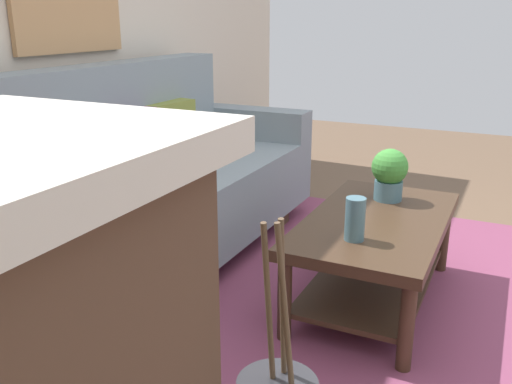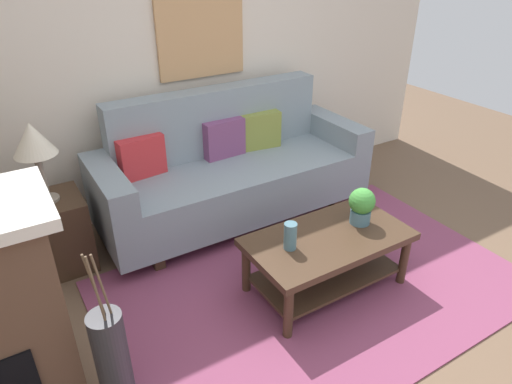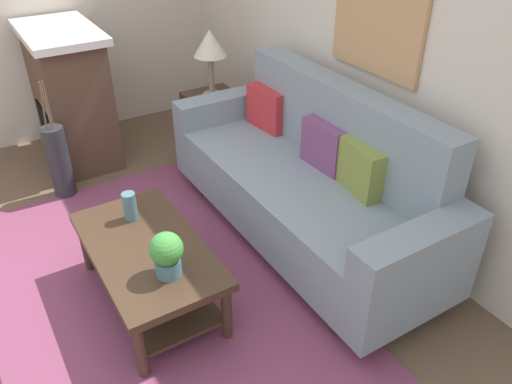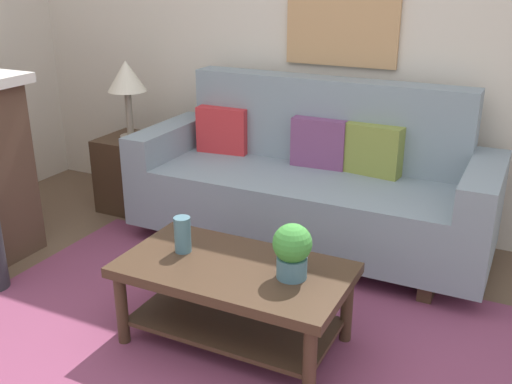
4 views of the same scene
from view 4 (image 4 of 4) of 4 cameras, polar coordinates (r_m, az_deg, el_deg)
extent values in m
cube|color=beige|center=(4.15, 8.68, 15.06)|extent=(5.16, 0.10, 2.70)
cube|color=#843D5B|center=(3.10, -2.86, -13.61)|extent=(2.86, 1.85, 0.01)
cube|color=gray|center=(3.85, 4.92, -1.12)|extent=(1.90, 0.84, 0.40)
cube|color=gray|center=(3.98, 6.84, 6.86)|extent=(1.90, 0.20, 0.56)
cube|color=gray|center=(4.27, -8.22, 2.46)|extent=(0.20, 0.84, 0.60)
cube|color=gray|center=(3.60, 20.69, -2.34)|extent=(0.20, 0.84, 0.60)
cube|color=#422D1E|center=(4.30, -5.76, -2.45)|extent=(0.08, 0.74, 0.12)
cube|color=#422D1E|center=(3.77, 16.97, -6.89)|extent=(0.08, 0.74, 0.12)
cube|color=red|center=(4.19, -3.21, 5.97)|extent=(0.37, 0.16, 0.32)
cube|color=#7A4270|center=(3.90, 6.11, 4.74)|extent=(0.37, 0.14, 0.32)
cube|color=olive|center=(3.79, 11.22, 4.00)|extent=(0.37, 0.17, 0.32)
cube|color=#422D1E|center=(2.85, -2.13, -7.53)|extent=(1.10, 0.60, 0.05)
cube|color=#422D1E|center=(2.99, -2.06, -12.33)|extent=(0.98, 0.50, 0.02)
cylinder|color=#422D1E|center=(3.02, -12.77, -11.02)|extent=(0.06, 0.06, 0.38)
cylinder|color=#422D1E|center=(2.60, 5.17, -16.33)|extent=(0.06, 0.06, 0.38)
cylinder|color=#422D1E|center=(3.36, -7.48, -7.10)|extent=(0.06, 0.06, 0.38)
cylinder|color=#422D1E|center=(2.99, 8.72, -10.99)|extent=(0.06, 0.06, 0.38)
cylinder|color=slate|center=(2.95, -7.08, -4.08)|extent=(0.08, 0.08, 0.18)
cylinder|color=slate|center=(2.71, 3.46, -7.25)|extent=(0.14, 0.14, 0.10)
sphere|color=green|center=(2.66, 3.52, -4.94)|extent=(0.18, 0.18, 0.18)
cube|color=#422D1E|center=(4.61, -11.66, 1.79)|extent=(0.44, 0.44, 0.56)
cylinder|color=gray|center=(4.53, -11.93, 5.26)|extent=(0.16, 0.16, 0.02)
cylinder|color=gray|center=(4.49, -12.09, 7.28)|extent=(0.05, 0.05, 0.35)
cone|color=beige|center=(4.43, -12.37, 10.86)|extent=(0.28, 0.28, 0.22)
cube|color=tan|center=(4.08, 8.29, 16.47)|extent=(0.77, 0.03, 0.65)
camera|label=1|loc=(3.98, -39.37, 9.89)|focal=38.84mm
camera|label=2|loc=(2.97, -62.43, 18.05)|focal=32.27mm
camera|label=3|loc=(1.95, 67.83, 24.28)|focal=35.66mm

